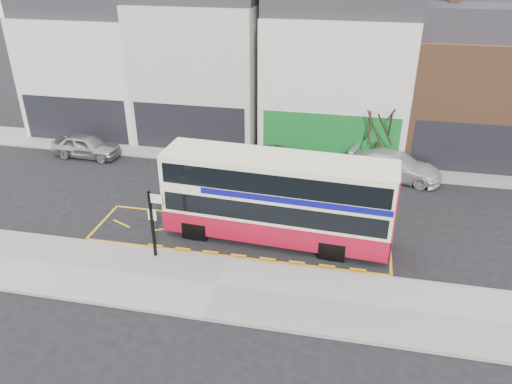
% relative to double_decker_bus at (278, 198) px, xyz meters
% --- Properties ---
extents(ground, '(120.00, 120.00, 0.00)m').
position_rel_double_decker_bus_xyz_m(ground, '(-1.80, -1.81, -2.18)').
color(ground, black).
rests_on(ground, ground).
extents(pavement, '(40.00, 4.00, 0.15)m').
position_rel_double_decker_bus_xyz_m(pavement, '(-1.80, -4.11, -2.11)').
color(pavement, '#9B9893').
rests_on(pavement, ground).
extents(kerb, '(40.00, 0.15, 0.15)m').
position_rel_double_decker_bus_xyz_m(kerb, '(-1.80, -2.19, -2.11)').
color(kerb, gray).
rests_on(kerb, ground).
extents(far_pavement, '(50.00, 3.00, 0.15)m').
position_rel_double_decker_bus_xyz_m(far_pavement, '(-1.80, 9.19, -2.11)').
color(far_pavement, '#9B9893').
rests_on(far_pavement, ground).
extents(road_markings, '(14.00, 3.40, 0.01)m').
position_rel_double_decker_bus_xyz_m(road_markings, '(-1.80, -0.21, -2.18)').
color(road_markings, '#EEB30C').
rests_on(road_markings, ground).
extents(terrace_far_left, '(8.00, 8.01, 10.80)m').
position_rel_double_decker_bus_xyz_m(terrace_far_left, '(-15.30, 13.17, 2.64)').
color(terrace_far_left, silver).
rests_on(terrace_far_left, ground).
extents(terrace_left, '(8.00, 8.01, 11.80)m').
position_rel_double_decker_bus_xyz_m(terrace_left, '(-7.30, 13.17, 3.14)').
color(terrace_left, beige).
rests_on(terrace_left, ground).
extents(terrace_green_shop, '(9.00, 8.01, 11.30)m').
position_rel_double_decker_bus_xyz_m(terrace_green_shop, '(1.70, 13.17, 2.89)').
color(terrace_green_shop, silver).
rests_on(terrace_green_shop, ground).
extents(terrace_right, '(9.00, 8.01, 10.30)m').
position_rel_double_decker_bus_xyz_m(terrace_right, '(10.70, 13.17, 2.39)').
color(terrace_right, brown).
rests_on(terrace_right, ground).
extents(double_decker_bus, '(10.53, 3.02, 4.16)m').
position_rel_double_decker_bus_xyz_m(double_decker_bus, '(0.00, 0.00, 0.00)').
color(double_decker_bus, '#F1EAB7').
rests_on(double_decker_bus, ground).
extents(bus_stop_post, '(0.79, 0.14, 3.20)m').
position_rel_double_decker_bus_xyz_m(bus_stop_post, '(-4.93, -2.65, -0.12)').
color(bus_stop_post, black).
rests_on(bus_stop_post, pavement).
extents(car_silver, '(4.42, 1.92, 1.48)m').
position_rel_double_decker_bus_xyz_m(car_silver, '(-13.55, 7.15, -1.44)').
color(car_silver, '#A7A7AB').
rests_on(car_silver, ground).
extents(car_grey, '(4.84, 2.39, 1.52)m').
position_rel_double_decker_bus_xyz_m(car_grey, '(-0.91, 7.00, -1.42)').
color(car_grey, '#47484F').
rests_on(car_grey, ground).
extents(car_white, '(5.69, 3.54, 1.54)m').
position_rel_double_decker_bus_xyz_m(car_white, '(5.66, 7.97, -1.41)').
color(car_white, silver).
rests_on(car_white, ground).
extents(street_tree_left, '(2.61, 2.61, 5.63)m').
position_rel_double_decker_bus_xyz_m(street_tree_left, '(-16.91, 10.42, 1.65)').
color(street_tree_left, '#301F15').
rests_on(street_tree_left, ground).
extents(street_tree_right, '(2.27, 2.27, 4.89)m').
position_rel_double_decker_bus_xyz_m(street_tree_right, '(4.55, 8.78, 1.15)').
color(street_tree_right, '#301F15').
rests_on(street_tree_right, ground).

